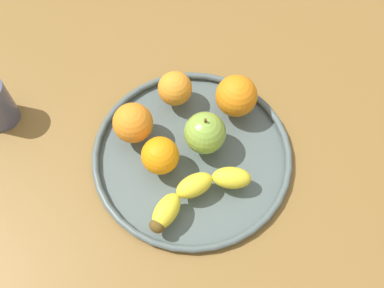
# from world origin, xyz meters

# --- Properties ---
(ground_plane) EXTENTS (1.34, 1.34, 0.04)m
(ground_plane) POSITION_xyz_m (0.00, 0.00, -0.02)
(ground_plane) COLOR brown
(fruit_bowl) EXTENTS (0.35, 0.35, 0.02)m
(fruit_bowl) POSITION_xyz_m (0.00, 0.00, 0.01)
(fruit_bowl) COLOR #4F5E5C
(fruit_bowl) RESTS_ON ground_plane
(banana) EXTENTS (0.20, 0.08, 0.04)m
(banana) POSITION_xyz_m (0.03, 0.08, 0.04)
(banana) COLOR yellow
(banana) RESTS_ON fruit_bowl
(apple) EXTENTS (0.07, 0.07, 0.08)m
(apple) POSITION_xyz_m (-0.03, -0.01, 0.05)
(apple) COLOR #84AC3D
(apple) RESTS_ON fruit_bowl
(orange_back_right) EXTENTS (0.06, 0.06, 0.06)m
(orange_back_right) POSITION_xyz_m (-0.02, -0.12, 0.05)
(orange_back_right) COLOR orange
(orange_back_right) RESTS_ON fruit_bowl
(orange_front_left) EXTENTS (0.06, 0.06, 0.06)m
(orange_front_left) POSITION_xyz_m (0.06, -0.00, 0.05)
(orange_front_left) COLOR orange
(orange_front_left) RESTS_ON fruit_bowl
(orange_back_left) EXTENTS (0.08, 0.08, 0.08)m
(orange_back_left) POSITION_xyz_m (-0.11, -0.05, 0.06)
(orange_back_left) COLOR orange
(orange_back_left) RESTS_ON fruit_bowl
(orange_front_right) EXTENTS (0.07, 0.07, 0.07)m
(orange_front_right) POSITION_xyz_m (0.08, -0.08, 0.05)
(orange_front_right) COLOR orange
(orange_front_right) RESTS_ON fruit_bowl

